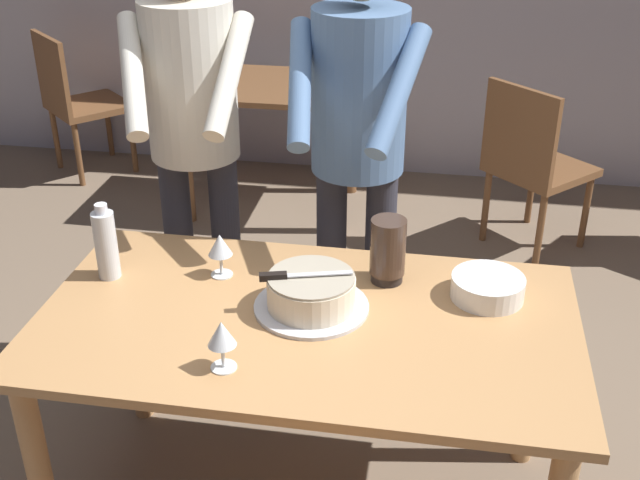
{
  "coord_description": "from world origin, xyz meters",
  "views": [
    {
      "loc": [
        0.37,
        -1.9,
        2.03
      ],
      "look_at": [
        0.01,
        0.2,
        0.9
      ],
      "focal_mm": 44.84,
      "sensor_mm": 36.0,
      "label": 1
    }
  ],
  "objects_px": {
    "main_dining_table": "(307,349)",
    "water_bottle": "(106,244)",
    "background_table": "(271,112)",
    "person_standing_beside": "(193,123)",
    "plate_stack": "(488,287)",
    "wine_glass_far": "(222,335)",
    "hurricane_lamp": "(388,250)",
    "person_cutting_cake": "(358,135)",
    "background_chair_1": "(76,99)",
    "background_chair_0": "(532,161)",
    "wine_glass_near": "(220,246)",
    "cake_knife": "(286,276)",
    "cake_on_platter": "(311,293)"
  },
  "relations": [
    {
      "from": "plate_stack",
      "to": "background_table",
      "type": "xyz_separation_m",
      "value": [
        -1.15,
        2.08,
        -0.21
      ]
    },
    {
      "from": "plate_stack",
      "to": "water_bottle",
      "type": "bearing_deg",
      "value": -176.54
    },
    {
      "from": "cake_knife",
      "to": "background_chair_1",
      "type": "xyz_separation_m",
      "value": [
        -1.87,
        2.53,
        -0.37
      ]
    },
    {
      "from": "cake_knife",
      "to": "hurricane_lamp",
      "type": "xyz_separation_m",
      "value": [
        0.27,
        0.22,
        -0.01
      ]
    },
    {
      "from": "hurricane_lamp",
      "to": "person_cutting_cake",
      "type": "distance_m",
      "value": 0.48
    },
    {
      "from": "water_bottle",
      "to": "hurricane_lamp",
      "type": "distance_m",
      "value": 0.87
    },
    {
      "from": "main_dining_table",
      "to": "water_bottle",
      "type": "bearing_deg",
      "value": 168.64
    },
    {
      "from": "wine_glass_near",
      "to": "background_chair_0",
      "type": "bearing_deg",
      "value": 58.42
    },
    {
      "from": "wine_glass_near",
      "to": "wine_glass_far",
      "type": "xyz_separation_m",
      "value": [
        0.14,
        -0.47,
        0.0
      ]
    },
    {
      "from": "cake_on_platter",
      "to": "wine_glass_near",
      "type": "xyz_separation_m",
      "value": [
        -0.31,
        0.14,
        0.05
      ]
    },
    {
      "from": "cake_on_platter",
      "to": "water_bottle",
      "type": "bearing_deg",
      "value": 173.2
    },
    {
      "from": "water_bottle",
      "to": "background_chair_0",
      "type": "xyz_separation_m",
      "value": [
        1.45,
        1.86,
        -0.37
      ]
    },
    {
      "from": "main_dining_table",
      "to": "person_standing_beside",
      "type": "relative_size",
      "value": 0.91
    },
    {
      "from": "person_cutting_cake",
      "to": "background_table",
      "type": "height_order",
      "value": "person_cutting_cake"
    },
    {
      "from": "person_cutting_cake",
      "to": "background_table",
      "type": "relative_size",
      "value": 1.72
    },
    {
      "from": "cake_knife",
      "to": "person_standing_beside",
      "type": "relative_size",
      "value": 0.15
    },
    {
      "from": "water_bottle",
      "to": "hurricane_lamp",
      "type": "height_order",
      "value": "water_bottle"
    },
    {
      "from": "main_dining_table",
      "to": "wine_glass_near",
      "type": "relative_size",
      "value": 10.88
    },
    {
      "from": "background_table",
      "to": "person_standing_beside",
      "type": "bearing_deg",
      "value": -86.5
    },
    {
      "from": "main_dining_table",
      "to": "hurricane_lamp",
      "type": "height_order",
      "value": "hurricane_lamp"
    },
    {
      "from": "plate_stack",
      "to": "hurricane_lamp",
      "type": "xyz_separation_m",
      "value": [
        -0.31,
        0.05,
        0.07
      ]
    },
    {
      "from": "plate_stack",
      "to": "wine_glass_near",
      "type": "height_order",
      "value": "wine_glass_near"
    },
    {
      "from": "cake_knife",
      "to": "plate_stack",
      "type": "height_order",
      "value": "cake_knife"
    },
    {
      "from": "cake_on_platter",
      "to": "hurricane_lamp",
      "type": "xyz_separation_m",
      "value": [
        0.2,
        0.2,
        0.06
      ]
    },
    {
      "from": "plate_stack",
      "to": "water_bottle",
      "type": "distance_m",
      "value": 1.17
    },
    {
      "from": "hurricane_lamp",
      "to": "person_standing_beside",
      "type": "relative_size",
      "value": 0.12
    },
    {
      "from": "plate_stack",
      "to": "person_cutting_cake",
      "type": "height_order",
      "value": "person_cutting_cake"
    },
    {
      "from": "water_bottle",
      "to": "hurricane_lamp",
      "type": "relative_size",
      "value": 1.19
    },
    {
      "from": "water_bottle",
      "to": "person_standing_beside",
      "type": "relative_size",
      "value": 0.15
    },
    {
      "from": "cake_on_platter",
      "to": "background_chair_0",
      "type": "relative_size",
      "value": 0.38
    },
    {
      "from": "main_dining_table",
      "to": "plate_stack",
      "type": "xyz_separation_m",
      "value": [
        0.52,
        0.2,
        0.15
      ]
    },
    {
      "from": "main_dining_table",
      "to": "hurricane_lamp",
      "type": "bearing_deg",
      "value": 50.38
    },
    {
      "from": "main_dining_table",
      "to": "wine_glass_near",
      "type": "distance_m",
      "value": 0.42
    },
    {
      "from": "cake_knife",
      "to": "water_bottle",
      "type": "distance_m",
      "value": 0.6
    },
    {
      "from": "main_dining_table",
      "to": "wine_glass_far",
      "type": "xyz_separation_m",
      "value": [
        -0.17,
        -0.27,
        0.21
      ]
    },
    {
      "from": "main_dining_table",
      "to": "background_chair_1",
      "type": "height_order",
      "value": "background_chair_1"
    },
    {
      "from": "cake_on_platter",
      "to": "person_standing_beside",
      "type": "bearing_deg",
      "value": 130.63
    },
    {
      "from": "wine_glass_far",
      "to": "water_bottle",
      "type": "height_order",
      "value": "water_bottle"
    },
    {
      "from": "cake_knife",
      "to": "wine_glass_far",
      "type": "distance_m",
      "value": 0.32
    },
    {
      "from": "background_chair_1",
      "to": "wine_glass_near",
      "type": "bearing_deg",
      "value": -55.51
    },
    {
      "from": "cake_on_platter",
      "to": "background_table",
      "type": "height_order",
      "value": "cake_on_platter"
    },
    {
      "from": "person_standing_beside",
      "to": "background_table",
      "type": "bearing_deg",
      "value": 93.5
    },
    {
      "from": "main_dining_table",
      "to": "hurricane_lamp",
      "type": "relative_size",
      "value": 7.46
    },
    {
      "from": "wine_glass_near",
      "to": "hurricane_lamp",
      "type": "xyz_separation_m",
      "value": [
        0.52,
        0.05,
        0.0
      ]
    },
    {
      "from": "background_chair_0",
      "to": "hurricane_lamp",
      "type": "bearing_deg",
      "value": -108.59
    },
    {
      "from": "water_bottle",
      "to": "person_standing_beside",
      "type": "height_order",
      "value": "person_standing_beside"
    },
    {
      "from": "wine_glass_far",
      "to": "person_cutting_cake",
      "type": "relative_size",
      "value": 0.08
    },
    {
      "from": "person_standing_beside",
      "to": "main_dining_table",
      "type": "bearing_deg",
      "value": -51.92
    },
    {
      "from": "hurricane_lamp",
      "to": "background_chair_1",
      "type": "relative_size",
      "value": 0.23
    },
    {
      "from": "main_dining_table",
      "to": "wine_glass_near",
      "type": "xyz_separation_m",
      "value": [
        -0.31,
        0.2,
        0.21
      ]
    }
  ]
}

